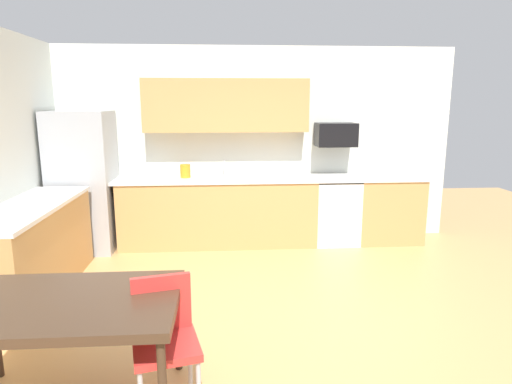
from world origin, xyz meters
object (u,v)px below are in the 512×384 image
(refrigerator, at_px, (84,182))
(kettle, at_px, (185,172))
(oven_range, at_px, (335,210))
(microwave, at_px, (336,135))
(chair_near_table, at_px, (164,333))
(dining_table, at_px, (64,309))

(refrigerator, height_order, kettle, refrigerator)
(oven_range, bearing_deg, kettle, 178.61)
(microwave, height_order, chair_near_table, microwave)
(oven_range, bearing_deg, refrigerator, -178.65)
(chair_near_table, bearing_deg, refrigerator, 114.16)
(dining_table, relative_size, kettle, 7.00)
(dining_table, bearing_deg, refrigerator, 104.68)
(chair_near_table, distance_m, kettle, 3.41)
(refrigerator, relative_size, microwave, 3.40)
(oven_range, distance_m, kettle, 2.14)
(refrigerator, distance_m, chair_near_table, 3.57)
(chair_near_table, bearing_deg, kettle, 92.32)
(refrigerator, bearing_deg, microwave, 3.05)
(dining_table, bearing_deg, chair_near_table, 0.07)
(oven_range, bearing_deg, dining_table, -127.39)
(microwave, xyz_separation_m, kettle, (-2.07, -0.05, -0.48))
(microwave, relative_size, kettle, 2.70)
(microwave, bearing_deg, oven_range, -90.00)
(chair_near_table, relative_size, kettle, 4.25)
(oven_range, relative_size, kettle, 4.55)
(dining_table, bearing_deg, oven_range, 52.61)
(refrigerator, bearing_deg, kettle, 5.64)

